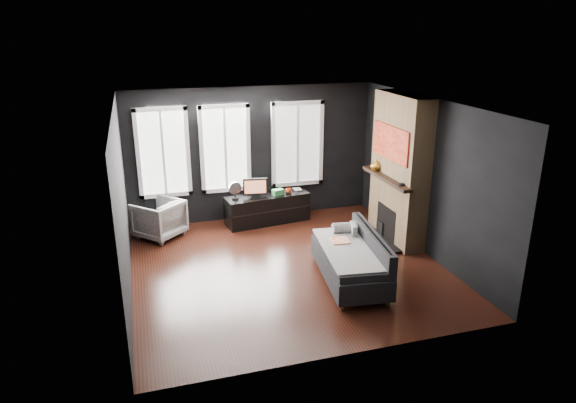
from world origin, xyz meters
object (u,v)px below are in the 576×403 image
object	(u,v)px
monitor	(255,187)
mantel_vase	(376,165)
sofa	(350,257)
book	(294,185)
media_console	(267,209)
mug	(289,190)
armchair	(159,217)

from	to	relation	value
monitor	mantel_vase	bearing A→B (deg)	-17.61
sofa	book	xyz separation A→B (m)	(0.01, 2.98, 0.29)
media_console	mug	bearing A→B (deg)	-9.58
sofa	mantel_vase	bearing A→B (deg)	62.11
sofa	media_console	xyz separation A→B (m)	(-0.60, 2.82, -0.11)
armchair	mug	size ratio (longest dim) A/B	6.11
monitor	mantel_vase	world-z (taller)	mantel_vase
sofa	mug	bearing A→B (deg)	100.45
mug	mantel_vase	distance (m)	1.87
armchair	book	distance (m)	2.79
sofa	mug	size ratio (longest dim) A/B	14.36
media_console	book	xyz separation A→B (m)	(0.61, 0.16, 0.40)
book	mug	bearing A→B (deg)	-132.81
mug	book	xyz separation A→B (m)	(0.16, 0.18, 0.04)
armchair	mug	xyz separation A→B (m)	(2.60, 0.14, 0.25)
armchair	mantel_vase	size ratio (longest dim) A/B	3.71
media_console	mantel_vase	distance (m)	2.37
sofa	book	size ratio (longest dim) A/B	8.82
armchair	monitor	bearing A→B (deg)	139.50
armchair	media_console	world-z (taller)	armchair
sofa	mantel_vase	size ratio (longest dim) A/B	8.71
media_console	mantel_vase	xyz separation A→B (m)	(1.85, -1.05, 1.04)
sofa	media_console	bearing A→B (deg)	109.34
media_console	book	size ratio (longest dim) A/B	8.01
book	mantel_vase	xyz separation A→B (m)	(1.24, -1.21, 0.65)
monitor	book	bearing A→B (deg)	22.20
media_console	book	world-z (taller)	book
sofa	mug	distance (m)	2.82
mantel_vase	media_console	bearing A→B (deg)	150.42
book	mantel_vase	size ratio (longest dim) A/B	0.99
book	media_console	bearing A→B (deg)	-165.04
mug	mantel_vase	bearing A→B (deg)	-36.46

